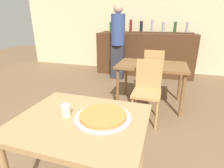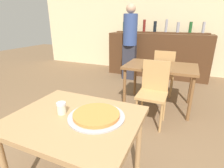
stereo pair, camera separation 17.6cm
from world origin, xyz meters
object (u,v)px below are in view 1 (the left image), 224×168
at_px(cheese_shaker, 66,110).
at_px(pizza_tray, 103,116).
at_px(chair_far_side_front, 147,87).
at_px(chair_far_side_back, 154,69).
at_px(person_standing, 118,40).

bearing_deg(cheese_shaker, pizza_tray, 11.17).
relative_size(chair_far_side_front, cheese_shaker, 9.52).
relative_size(chair_far_side_back, cheese_shaker, 9.52).
distance_m(chair_far_side_front, person_standing, 2.13).
height_order(chair_far_side_front, person_standing, person_standing).
relative_size(pizza_tray, cheese_shaker, 4.57).
bearing_deg(person_standing, pizza_tray, -76.57).
relative_size(chair_far_side_back, pizza_tray, 2.08).
distance_m(chair_far_side_back, person_standing, 1.30).
bearing_deg(chair_far_side_back, pizza_tray, 85.31).
xyz_separation_m(chair_far_side_front, cheese_shaker, (-0.48, -1.40, 0.26)).
height_order(chair_far_side_back, cheese_shaker, chair_far_side_back).
bearing_deg(person_standing, chair_far_side_back, -37.68).
height_order(chair_far_side_front, chair_far_side_back, same).
relative_size(cheese_shaker, person_standing, 0.05).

